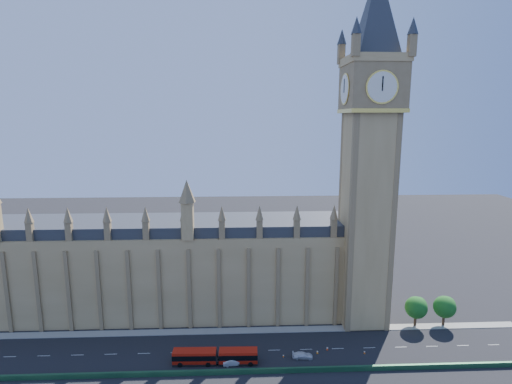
{
  "coord_description": "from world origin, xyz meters",
  "views": [
    {
      "loc": [
        3.62,
        -89.91,
        56.55
      ],
      "look_at": [
        7.94,
        10.0,
        38.14
      ],
      "focal_mm": 28.0,
      "sensor_mm": 36.0,
      "label": 1
    }
  ],
  "objects_px": {
    "car_grey": "(218,361)",
    "car_silver": "(233,362)",
    "car_white": "(303,355)",
    "red_bus": "(215,356)"
  },
  "relations": [
    {
      "from": "car_grey",
      "to": "car_silver",
      "type": "bearing_deg",
      "value": -108.11
    },
    {
      "from": "car_white",
      "to": "car_grey",
      "type": "bearing_deg",
      "value": 95.97
    },
    {
      "from": "car_grey",
      "to": "car_white",
      "type": "distance_m",
      "value": 20.15
    },
    {
      "from": "car_grey",
      "to": "car_silver",
      "type": "height_order",
      "value": "car_silver"
    },
    {
      "from": "car_grey",
      "to": "car_silver",
      "type": "xyz_separation_m",
      "value": [
        3.56,
        -0.76,
        0.13
      ]
    },
    {
      "from": "red_bus",
      "to": "car_silver",
      "type": "height_order",
      "value": "red_bus"
    },
    {
      "from": "red_bus",
      "to": "car_white",
      "type": "xyz_separation_m",
      "value": [
        20.82,
        1.14,
        -1.06
      ]
    },
    {
      "from": "car_grey",
      "to": "car_white",
      "type": "bearing_deg",
      "value": -92.56
    },
    {
      "from": "car_grey",
      "to": "car_white",
      "type": "xyz_separation_m",
      "value": [
        20.12,
        1.23,
        0.04
      ]
    },
    {
      "from": "red_bus",
      "to": "car_white",
      "type": "height_order",
      "value": "red_bus"
    }
  ]
}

